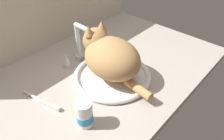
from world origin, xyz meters
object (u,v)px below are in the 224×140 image
object	(u,v)px
sink_basin	(112,76)
pill_bottle	(85,114)
toothbrush	(42,101)
cat	(109,55)
faucet	(79,47)

from	to	relation	value
sink_basin	pill_bottle	bearing A→B (deg)	-158.31
toothbrush	cat	bearing A→B (deg)	-15.87
pill_bottle	toothbrush	distance (cm)	19.68
toothbrush	pill_bottle	bearing A→B (deg)	-77.87
sink_basin	toothbrush	world-z (taller)	sink_basin
pill_bottle	sink_basin	bearing A→B (deg)	21.69
cat	sink_basin	bearing A→B (deg)	-96.37
sink_basin	toothbrush	bearing A→B (deg)	160.52
sink_basin	toothbrush	distance (cm)	28.89
faucet	cat	bearing A→B (deg)	-89.34
faucet	pill_bottle	world-z (taller)	faucet
sink_basin	faucet	distance (cm)	20.49
faucet	toothbrush	xyz separation A→B (cm)	(-27.24, -9.98, -6.28)
faucet	pill_bottle	bearing A→B (deg)	-128.81
faucet	cat	xyz separation A→B (cm)	(0.20, -17.78, 3.29)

